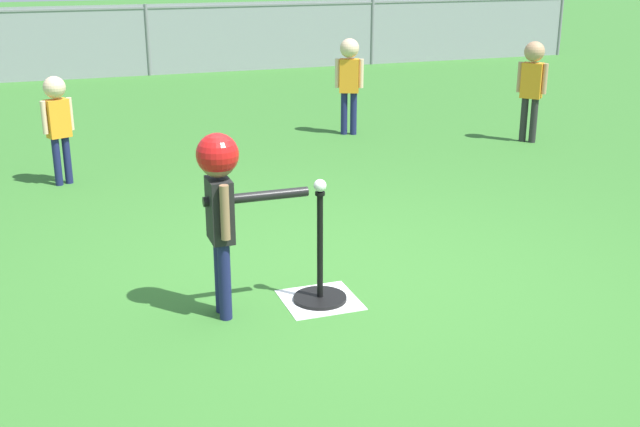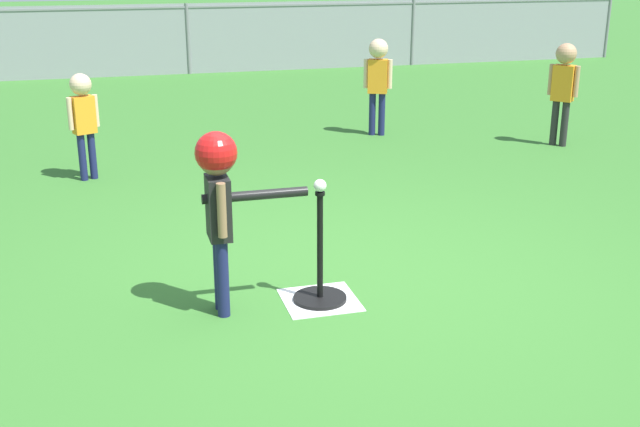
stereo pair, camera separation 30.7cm
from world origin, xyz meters
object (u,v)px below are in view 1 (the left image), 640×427
Objects in this scene: batter_child at (221,188)px; batting_tee at (320,284)px; fielder_deep_center at (57,116)px; fielder_near_left at (349,73)px; fielder_deep_right at (532,78)px; baseball_on_tee at (320,186)px.

batting_tee is at bearing 0.16° from batter_child.
batting_tee is 0.64× the size of batter_child.
fielder_near_left reaches higher than fielder_deep_center.
fielder_deep_right is at bearing 41.65° from batting_tee.
fielder_deep_right is at bearing -30.14° from fielder_near_left.
baseball_on_tee is 4.48m from fielder_near_left.
batter_child is (-0.58, -0.00, 0.04)m from baseball_on_tee.
fielder_deep_right is 1.97m from fielder_near_left.
baseball_on_tee is 0.58m from batter_child.
batting_tee is 0.87m from batter_child.
fielder_deep_center reaches higher than batting_tee.
fielder_deep_right reaches higher than fielder_deep_center.
batting_tee is 3.40m from fielder_deep_center.
fielder_near_left is at bearing 149.86° from fielder_deep_right.
fielder_deep_right is (3.50, 3.11, -0.02)m from baseball_on_tee.
fielder_near_left reaches higher than batter_child.
baseball_on_tee is 0.08× the size of fielder_deep_center.
baseball_on_tee is at bearing -113.61° from fielder_near_left.
baseball_on_tee is (0.00, 0.00, 0.61)m from batting_tee.
batting_tee is at bearing -138.35° from fielder_deep_right.
batter_child reaches higher than baseball_on_tee.
fielder_deep_center is (-1.34, 3.09, 0.51)m from batting_tee.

